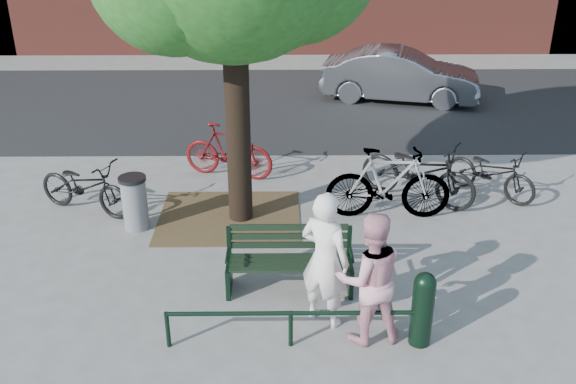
{
  "coord_description": "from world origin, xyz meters",
  "views": [
    {
      "loc": [
        -0.1,
        -7.54,
        5.12
      ],
      "look_at": [
        -0.01,
        1.0,
        1.05
      ],
      "focal_mm": 40.0,
      "sensor_mm": 36.0,
      "label": 1
    }
  ],
  "objects_px": {
    "person_right": "(370,279)",
    "bollard": "(423,306)",
    "bicycle_c": "(418,171)",
    "parked_car": "(400,75)",
    "litter_bin": "(135,202)",
    "park_bench": "(289,258)",
    "person_left": "(325,260)"
  },
  "relations": [
    {
      "from": "litter_bin",
      "to": "parked_car",
      "type": "height_order",
      "value": "parked_car"
    },
    {
      "from": "person_right",
      "to": "bollard",
      "type": "bearing_deg",
      "value": 162.33
    },
    {
      "from": "person_left",
      "to": "bollard",
      "type": "xyz_separation_m",
      "value": [
        1.17,
        -0.46,
        -0.38
      ]
    },
    {
      "from": "person_right",
      "to": "litter_bin",
      "type": "xyz_separation_m",
      "value": [
        -3.46,
        2.92,
        -0.4
      ]
    },
    {
      "from": "person_right",
      "to": "litter_bin",
      "type": "bearing_deg",
      "value": -48.59
    },
    {
      "from": "park_bench",
      "to": "bicycle_c",
      "type": "height_order",
      "value": "bicycle_c"
    },
    {
      "from": "park_bench",
      "to": "bicycle_c",
      "type": "bearing_deg",
      "value": 50.07
    },
    {
      "from": "park_bench",
      "to": "person_right",
      "type": "bearing_deg",
      "value": -49.92
    },
    {
      "from": "park_bench",
      "to": "bollard",
      "type": "distance_m",
      "value": 2.02
    },
    {
      "from": "litter_bin",
      "to": "parked_car",
      "type": "distance_m",
      "value": 8.92
    },
    {
      "from": "person_right",
      "to": "litter_bin",
      "type": "height_order",
      "value": "person_right"
    },
    {
      "from": "bicycle_c",
      "to": "parked_car",
      "type": "bearing_deg",
      "value": 26.94
    },
    {
      "from": "litter_bin",
      "to": "bollard",
      "type": "bearing_deg",
      "value": -36.36
    },
    {
      "from": "bollard",
      "to": "parked_car",
      "type": "height_order",
      "value": "parked_car"
    },
    {
      "from": "bicycle_c",
      "to": "parked_car",
      "type": "distance_m",
      "value": 6.06
    },
    {
      "from": "bollard",
      "to": "litter_bin",
      "type": "height_order",
      "value": "bollard"
    },
    {
      "from": "bollard",
      "to": "parked_car",
      "type": "relative_size",
      "value": 0.25
    },
    {
      "from": "person_left",
      "to": "bicycle_c",
      "type": "bearing_deg",
      "value": -83.8
    },
    {
      "from": "person_left",
      "to": "litter_bin",
      "type": "relative_size",
      "value": 2.01
    },
    {
      "from": "park_bench",
      "to": "litter_bin",
      "type": "distance_m",
      "value": 3.08
    },
    {
      "from": "person_right",
      "to": "parked_car",
      "type": "height_order",
      "value": "person_right"
    },
    {
      "from": "park_bench",
      "to": "person_left",
      "type": "distance_m",
      "value": 0.99
    },
    {
      "from": "person_right",
      "to": "parked_car",
      "type": "xyz_separation_m",
      "value": [
        2.07,
        9.92,
        -0.2
      ]
    },
    {
      "from": "person_left",
      "to": "parked_car",
      "type": "distance_m",
      "value": 9.91
    },
    {
      "from": "bicycle_c",
      "to": "person_left",
      "type": "bearing_deg",
      "value": -174.45
    },
    {
      "from": "park_bench",
      "to": "litter_bin",
      "type": "bearing_deg",
      "value": 144.48
    },
    {
      "from": "person_left",
      "to": "parked_car",
      "type": "relative_size",
      "value": 0.45
    },
    {
      "from": "person_right",
      "to": "person_left",
      "type": "bearing_deg",
      "value": -43.14
    },
    {
      "from": "bicycle_c",
      "to": "parked_car",
      "type": "xyz_separation_m",
      "value": [
        0.7,
        6.02,
        0.1
      ]
    },
    {
      "from": "park_bench",
      "to": "person_left",
      "type": "height_order",
      "value": "person_left"
    },
    {
      "from": "bollard",
      "to": "person_right",
      "type": "bearing_deg",
      "value": 170.76
    },
    {
      "from": "person_left",
      "to": "litter_bin",
      "type": "height_order",
      "value": "person_left"
    }
  ]
}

